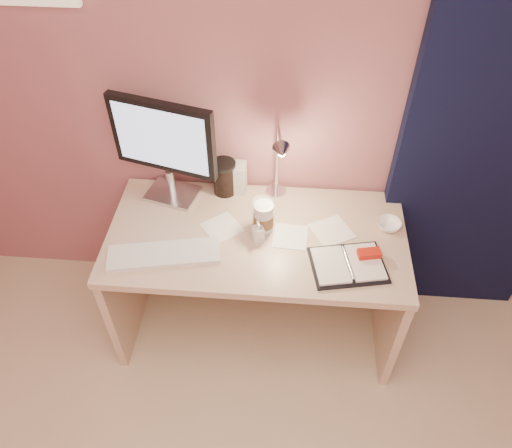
# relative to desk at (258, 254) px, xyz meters

# --- Properties ---
(room) EXTENTS (3.50, 3.50, 3.50)m
(room) POSITION_rel_desk_xyz_m (0.95, 0.24, 0.63)
(room) COLOR #C6B28E
(room) RESTS_ON ground
(desk) EXTENTS (1.40, 0.70, 0.73)m
(desk) POSITION_rel_desk_xyz_m (0.00, 0.00, 0.00)
(desk) COLOR tan
(desk) RESTS_ON ground
(monitor) EXTENTS (0.50, 0.24, 0.54)m
(monitor) POSITION_rel_desk_xyz_m (-0.44, 0.17, 0.55)
(monitor) COLOR silver
(monitor) RESTS_ON desk
(keyboard) EXTENTS (0.52, 0.24, 0.02)m
(keyboard) POSITION_rel_desk_xyz_m (-0.40, -0.24, 0.24)
(keyboard) COLOR silver
(keyboard) RESTS_ON desk
(planner) EXTENTS (0.36, 0.30, 0.05)m
(planner) POSITION_rel_desk_xyz_m (0.42, -0.23, 0.24)
(planner) COLOR black
(planner) RESTS_ON desk
(paper_a) EXTENTS (0.23, 0.23, 0.00)m
(paper_a) POSITION_rel_desk_xyz_m (0.35, -0.02, 0.23)
(paper_a) COLOR white
(paper_a) RESTS_ON desk
(paper_b) EXTENTS (0.17, 0.17, 0.00)m
(paper_b) POSITION_rel_desk_xyz_m (0.16, -0.08, 0.23)
(paper_b) COLOR white
(paper_b) RESTS_ON desk
(paper_c) EXTENTS (0.22, 0.22, 0.00)m
(paper_c) POSITION_rel_desk_xyz_m (-0.17, -0.04, 0.23)
(paper_c) COLOR white
(paper_c) RESTS_ON desk
(coffee_cup) EXTENTS (0.10, 0.10, 0.15)m
(coffee_cup) POSITION_rel_desk_xyz_m (0.03, -0.03, 0.30)
(coffee_cup) COLOR silver
(coffee_cup) RESTS_ON desk
(clear_cup) EXTENTS (0.09, 0.09, 0.16)m
(clear_cup) POSITION_rel_desk_xyz_m (0.02, -0.02, 0.31)
(clear_cup) COLOR white
(clear_cup) RESTS_ON desk
(bowl) EXTENTS (0.14, 0.14, 0.04)m
(bowl) POSITION_rel_desk_xyz_m (0.62, 0.02, 0.24)
(bowl) COLOR white
(bowl) RESTS_ON desk
(lotion_bottle) EXTENTS (0.07, 0.07, 0.11)m
(lotion_bottle) POSITION_rel_desk_xyz_m (0.01, -0.10, 0.28)
(lotion_bottle) COLOR silver
(lotion_bottle) RESTS_ON desk
(dark_jar) EXTENTS (0.11, 0.11, 0.16)m
(dark_jar) POSITION_rel_desk_xyz_m (-0.19, 0.22, 0.31)
(dark_jar) COLOR black
(dark_jar) RESTS_ON desk
(product_box) EXTENTS (0.12, 0.10, 0.16)m
(product_box) POSITION_rel_desk_xyz_m (-0.13, 0.23, 0.31)
(product_box) COLOR silver
(product_box) RESTS_ON desk
(desk_lamp) EXTENTS (0.12, 0.27, 0.43)m
(desk_lamp) POSITION_rel_desk_xyz_m (0.06, 0.12, 0.50)
(desk_lamp) COLOR silver
(desk_lamp) RESTS_ON desk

